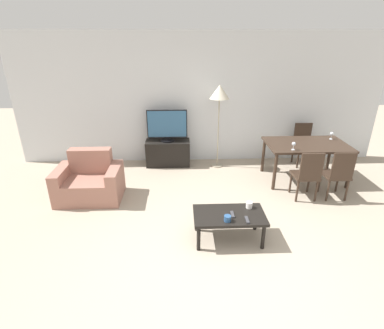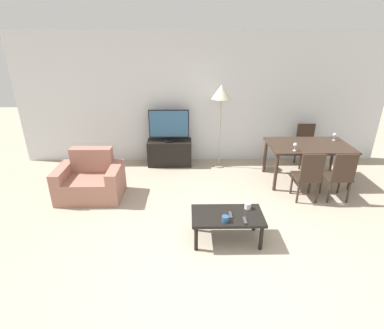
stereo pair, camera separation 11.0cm
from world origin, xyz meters
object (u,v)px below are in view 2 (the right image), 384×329
Objects in this scene: armchair at (91,181)px; dining_table at (308,148)px; tv_stand at (170,153)px; tv at (169,125)px; coffee_table at (227,218)px; floor_lamp at (221,95)px; remote_secondary at (245,221)px; wine_glass_left at (335,135)px; remote_primary at (230,215)px; dining_chair_far at (306,143)px; cup_white_near at (225,219)px; cup_colored_far at (248,206)px; wine_glass_center at (295,145)px; dining_chair_near_right at (340,174)px; dining_chair_near at (308,175)px.

armchair reaches higher than dining_table.
tv_stand is 0.60m from tv.
floor_lamp is (0.14, 2.52, 1.16)m from coffee_table.
wine_glass_left reaches higher than remote_secondary.
coffee_table is at bearing 141.79° from remote_primary.
dining_chair_far is at bearing 118.90° from wine_glass_left.
wine_glass_left is (4.48, 0.79, 0.55)m from armchair.
cup_white_near reaches higher than remote_secondary.
floor_lamp reaches higher than wine_glass_left.
tv_stand is at bearing 115.82° from cup_colored_far.
wine_glass_left is at bearing 43.59° from cup_colored_far.
cup_colored_far is 0.60× the size of wine_glass_left.
remote_secondary is 3.06m from wine_glass_left.
coffee_table is at bearing -93.18° from floor_lamp.
wine_glass_center is at bearing 55.38° from remote_secondary.
floor_lamp is (-1.85, 1.48, 1.03)m from dining_chair_near_right.
tv is 0.94× the size of dining_chair_near.
coffee_table is 6.37× the size of remote_primary.
floor_lamp is at bearing 139.36° from wine_glass_center.
floor_lamp is 2.61m from cup_colored_far.
armchair is 7.13× the size of remote_primary.
dining_chair_near_right is 9.59× the size of cup_white_near.
dining_chair_near_right is (0.00, -1.54, 0.00)m from dining_chair_far.
wine_glass_left is (2.08, 2.20, 0.43)m from remote_secondary.
wine_glass_center is at bearing 47.96° from coffee_table.
cup_colored_far is at bearing 41.82° from cup_white_near.
dining_chair_near is at bearing 35.47° from coffee_table.
cup_colored_far is (0.26, 0.18, 0.03)m from remote_primary.
tv reaches higher than dining_chair_near_right.
remote_primary is (0.95, -2.67, -0.46)m from tv.
remote_primary is at bearing -126.76° from dining_chair_far.
dining_chair_far is (2.90, -0.06, -0.39)m from tv.
dining_table is at bearing 49.37° from cup_colored_far.
dining_table is 1.69× the size of dining_chair_near_right.
remote_secondary is at bearing -136.32° from dining_chair_near.
dining_chair_far is at bearing -1.26° from tv_stand.
remote_primary is 1.03× the size of wine_glass_center.
dining_chair_near is 2.24m from floor_lamp.
dining_table is 9.93× the size of remote_primary.
tv_stand is at bearing 146.02° from dining_chair_near.
dining_table is at bearing -17.48° from tv.
wine_glass_center is at bearing -40.64° from floor_lamp.
floor_lamp is 2.90m from cup_white_near.
floor_lamp reaches higher than tv_stand.
tv is 5.68× the size of wine_glass_left.
wine_glass_center reaches higher than cup_colored_far.
remote_primary and remote_secondary have the same top height.
tv is 0.94× the size of dining_chair_near_right.
dining_chair_near_right reaches higher than remote_primary.
dining_chair_near is at bearing 180.00° from dining_chair_near_right.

